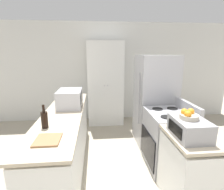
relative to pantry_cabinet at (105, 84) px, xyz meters
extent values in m
cube|color=silver|center=(0.05, 0.33, 0.25)|extent=(7.00, 0.06, 2.60)
cube|color=silver|center=(-0.77, -1.77, -0.63)|extent=(0.58, 2.54, 0.84)
cube|color=#B7A88E|center=(-0.77, -1.77, -0.16)|extent=(0.60, 2.59, 0.04)
cube|color=silver|center=(0.87, -2.71, -0.63)|extent=(0.58, 0.70, 0.84)
cube|color=#B7A88E|center=(0.87, -2.71, -0.16)|extent=(0.60, 0.71, 0.04)
cube|color=silver|center=(0.00, 0.00, 0.00)|extent=(0.89, 0.55, 2.10)
sphere|color=#B2B2B7|center=(-0.04, -0.29, 0.00)|extent=(0.03, 0.03, 0.03)
sphere|color=#B2B2B7|center=(0.04, -0.29, 0.00)|extent=(0.03, 0.03, 0.03)
cube|color=#9E9EA3|center=(0.89, -1.94, -0.60)|extent=(0.64, 0.79, 0.91)
cube|color=black|center=(0.56, -1.94, -0.71)|extent=(0.02, 0.70, 0.50)
cube|color=#9E9EA3|center=(1.18, -1.94, -0.06)|extent=(0.06, 0.75, 0.16)
cylinder|color=black|center=(0.76, -2.13, -0.14)|extent=(0.17, 0.17, 0.01)
cylinder|color=black|center=(0.76, -1.75, -0.14)|extent=(0.17, 0.17, 0.01)
cylinder|color=black|center=(1.02, -2.13, -0.14)|extent=(0.17, 0.17, 0.01)
cylinder|color=black|center=(1.02, -1.75, -0.14)|extent=(0.17, 0.17, 0.01)
cube|color=#A3A3A8|center=(0.92, -1.13, -0.16)|extent=(0.71, 0.76, 1.78)
cylinder|color=gray|center=(0.55, -1.33, -0.07)|extent=(0.02, 0.02, 0.98)
cube|color=#B2B2B7|center=(-0.70, -1.47, 0.00)|extent=(0.39, 0.53, 0.29)
cube|color=black|center=(-0.49, -1.51, 0.00)|extent=(0.01, 0.33, 0.21)
cylinder|color=black|center=(-0.89, -2.33, -0.04)|extent=(0.08, 0.08, 0.20)
cylinder|color=black|center=(-0.89, -2.33, 0.11)|extent=(0.03, 0.03, 0.09)
cube|color=#939399|center=(0.76, -2.74, -0.04)|extent=(0.33, 0.45, 0.21)
cube|color=black|center=(0.60, -2.74, -0.04)|extent=(0.01, 0.31, 0.13)
cylinder|color=#B2A893|center=(0.75, -2.73, 0.09)|extent=(0.20, 0.20, 0.05)
sphere|color=orange|center=(0.79, -2.69, 0.13)|extent=(0.07, 0.07, 0.07)
sphere|color=orange|center=(0.71, -2.69, 0.13)|extent=(0.07, 0.07, 0.07)
sphere|color=orange|center=(0.71, -2.77, 0.13)|extent=(0.07, 0.07, 0.07)
cube|color=#8E6642|center=(-0.77, -2.68, -0.13)|extent=(0.26, 0.29, 0.02)
camera|label=1|loc=(-0.25, -4.43, 0.76)|focal=28.00mm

